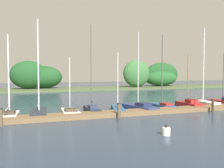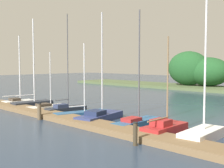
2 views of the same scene
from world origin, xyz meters
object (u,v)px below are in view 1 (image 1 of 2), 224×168
sailboat_4 (118,108)px  sailboat_9 (224,102)px  mooring_piling_0 (1,117)px  channel_buoy_1 (166,131)px  sailboat_7 (188,104)px  sailboat_8 (204,102)px  sailboat_2 (70,111)px  sailboat_1 (39,111)px  mooring_piling_2 (213,106)px  mooring_piling_1 (119,110)px  sailboat_3 (92,108)px  sailboat_6 (163,105)px  sailboat_5 (139,106)px  sailboat_0 (9,113)px

sailboat_4 → sailboat_9: 12.54m
mooring_piling_0 → channel_buoy_1: bearing=-30.9°
sailboat_7 → mooring_piling_0: sailboat_7 is taller
sailboat_8 → sailboat_2: bearing=86.1°
sailboat_7 → channel_buoy_1: sailboat_7 is taller
sailboat_4 → sailboat_9: bearing=-77.1°
sailboat_1 → mooring_piling_2: sailboat_1 is taller
sailboat_9 → sailboat_2: bearing=79.9°
mooring_piling_0 → mooring_piling_1: (8.63, 0.09, -0.02)m
sailboat_9 → sailboat_7: bearing=81.4°
sailboat_1 → channel_buoy_1: size_ratio=13.09×
sailboat_9 → sailboat_3: bearing=78.5°
sailboat_7 → channel_buoy_1: 11.74m
sailboat_1 → sailboat_6: sailboat_1 is taller
sailboat_8 → channel_buoy_1: size_ratio=13.55×
sailboat_5 → sailboat_8: (7.75, 0.17, 0.05)m
sailboat_3 → sailboat_4: (2.48, -0.26, -0.10)m
sailboat_8 → mooring_piling_1: 11.42m
sailboat_8 → channel_buoy_1: (-10.20, -8.85, -0.18)m
sailboat_1 → sailboat_3: size_ratio=1.01×
channel_buoy_1 → sailboat_0: bearing=137.0°
sailboat_4 → mooring_piling_2: size_ratio=4.71×
channel_buoy_1 → sailboat_7: bearing=46.8°
mooring_piling_0 → sailboat_0: bearing=84.0°
sailboat_4 → mooring_piling_1: bearing=174.5°
sailboat_7 → sailboat_3: bearing=84.6°
sailboat_1 → sailboat_5: 9.27m
sailboat_5 → mooring_piling_1: size_ratio=6.35×
sailboat_5 → channel_buoy_1: sailboat_5 is taller
mooring_piling_1 → mooring_piling_2: bearing=-1.4°
sailboat_6 → sailboat_0: bearing=89.4°
sailboat_4 → sailboat_7: bearing=-78.4°
sailboat_3 → channel_buoy_1: bearing=-165.1°
sailboat_1 → mooring_piling_0: sailboat_1 is taller
sailboat_7 → sailboat_4: bearing=85.6°
sailboat_4 → sailboat_7: 7.73m
sailboat_3 → sailboat_8: bearing=-89.7°
mooring_piling_0 → sailboat_5: bearing=14.5°
sailboat_9 → mooring_piling_0: size_ratio=4.69×
mooring_piling_1 → sailboat_6: bearing=29.6°
sailboat_9 → mooring_piling_1: (-13.63, -2.95, 0.24)m
mooring_piling_0 → sailboat_6: bearing=13.7°
sailboat_2 → sailboat_6: bearing=-84.9°
sailboat_0 → mooring_piling_0: size_ratio=5.43×
sailboat_4 → channel_buoy_1: (-0.31, -8.84, -0.01)m
sailboat_7 → sailboat_0: bearing=87.8°
sailboat_0 → sailboat_8: sailboat_8 is taller
sailboat_8 → sailboat_9: (2.65, -0.19, -0.06)m
sailboat_1 → sailboat_9: 19.67m
sailboat_3 → mooring_piling_1: bearing=-156.1°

